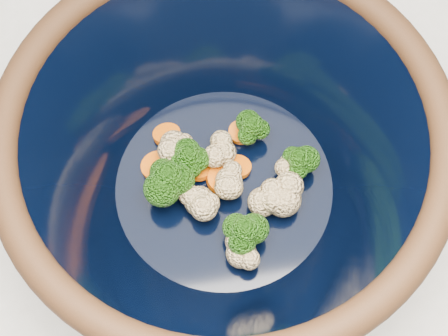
% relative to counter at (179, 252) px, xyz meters
% --- Properties ---
extents(ground, '(3.00, 3.00, 0.00)m').
position_rel_counter_xyz_m(ground, '(0.00, 0.00, -0.45)').
color(ground, '#9E7A54').
rests_on(ground, ground).
extents(counter, '(1.20, 1.20, 0.90)m').
position_rel_counter_xyz_m(counter, '(0.00, 0.00, 0.00)').
color(counter, silver).
rests_on(counter, ground).
extents(mixing_bowl, '(0.42, 0.42, 0.17)m').
position_rel_counter_xyz_m(mixing_bowl, '(0.07, -0.09, 0.54)').
color(mixing_bowl, black).
rests_on(mixing_bowl, counter).
extents(vegetable_pile, '(0.17, 0.16, 0.06)m').
position_rel_counter_xyz_m(vegetable_pile, '(0.07, -0.09, 0.51)').
color(vegetable_pile, '#608442').
rests_on(vegetable_pile, mixing_bowl).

